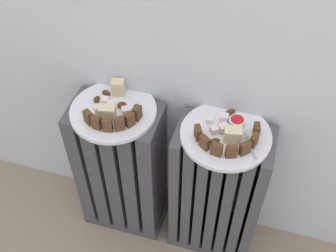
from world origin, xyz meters
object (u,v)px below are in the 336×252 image
plate_left (113,111)px  plate_right (226,135)px  radiator_left (122,171)px  fork (248,143)px  jam_bowl_right (237,122)px  radiator_right (217,193)px

plate_left → plate_right: bearing=0.0°
radiator_left → fork: fork is taller
plate_right → jam_bowl_right: (0.02, 0.04, 0.02)m
radiator_right → fork: 0.30m
radiator_left → plate_left: plate_left is taller
jam_bowl_right → fork: size_ratio=0.49×
radiator_right → fork: bearing=-17.0°
radiator_right → jam_bowl_right: jam_bowl_right is taller
radiator_left → radiator_right: 0.33m
radiator_left → plate_right: 0.43m
radiator_left → jam_bowl_right: bearing=6.4°
plate_right → jam_bowl_right: size_ratio=5.64×
plate_left → fork: bearing=-2.8°
fork → radiator_left: bearing=177.2°
radiator_left → fork: size_ratio=6.09×
plate_left → plate_right: size_ratio=1.00×
radiator_right → plate_right: 0.29m
plate_left → plate_right: 0.33m
radiator_right → jam_bowl_right: (0.02, 0.04, 0.30)m
fork → radiator_right: bearing=163.0°
radiator_right → plate_left: 0.43m
jam_bowl_right → fork: jam_bowl_right is taller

